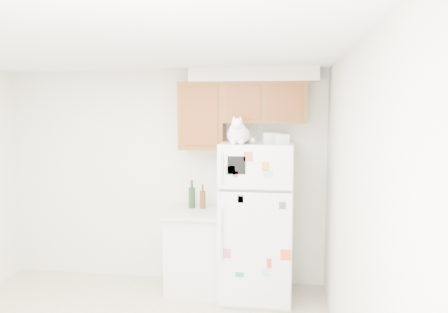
% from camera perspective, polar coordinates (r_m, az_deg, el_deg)
% --- Properties ---
extents(room_shell, '(3.84, 4.04, 2.52)m').
position_cam_1_polar(room_shell, '(3.54, -13.64, -0.12)').
color(room_shell, silver).
rests_on(room_shell, ground_plane).
extents(refrigerator, '(0.76, 0.78, 1.70)m').
position_cam_1_polar(refrigerator, '(4.79, 4.28, -8.33)').
color(refrigerator, white).
rests_on(refrigerator, ground_plane).
extents(base_counter, '(0.64, 0.64, 0.92)m').
position_cam_1_polar(base_counter, '(5.06, -3.69, -12.11)').
color(base_counter, white).
rests_on(base_counter, ground_plane).
extents(cat, '(0.28, 0.41, 0.29)m').
position_cam_1_polar(cat, '(4.42, 1.90, 3.04)').
color(cat, white).
rests_on(cat, refrigerator).
extents(storage_box_back, '(0.19, 0.15, 0.10)m').
position_cam_1_polar(storage_box_back, '(4.76, 6.21, 2.53)').
color(storage_box_back, white).
rests_on(storage_box_back, refrigerator).
extents(storage_box_front, '(0.18, 0.15, 0.09)m').
position_cam_1_polar(storage_box_front, '(4.62, 7.46, 2.34)').
color(storage_box_front, white).
rests_on(storage_box_front, refrigerator).
extents(bottle_green, '(0.08, 0.08, 0.32)m').
position_cam_1_polar(bottle_green, '(5.04, -4.21, -4.91)').
color(bottle_green, '#19381E').
rests_on(bottle_green, base_counter).
extents(bottle_amber, '(0.06, 0.06, 0.28)m').
position_cam_1_polar(bottle_amber, '(5.01, -2.80, -5.24)').
color(bottle_amber, '#593814').
rests_on(bottle_amber, base_counter).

